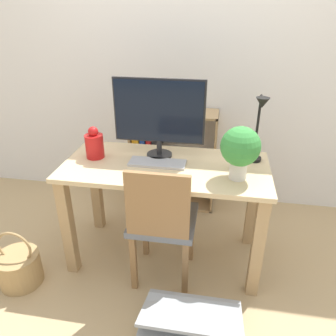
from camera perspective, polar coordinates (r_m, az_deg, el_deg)
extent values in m
plane|color=tan|center=(2.49, -0.40, -14.73)|extent=(10.00, 10.00, 0.00)
cube|color=white|center=(2.77, 2.96, 19.50)|extent=(8.00, 0.05, 2.60)
cube|color=#D8BC8C|center=(2.08, -0.47, 0.21)|extent=(1.30, 0.61, 0.03)
cube|color=tan|center=(2.25, -17.04, -9.88)|extent=(0.07, 0.07, 0.70)
cube|color=tan|center=(2.06, 15.29, -13.36)|extent=(0.07, 0.07, 0.70)
cube|color=tan|center=(2.63, -12.40, -3.53)|extent=(0.07, 0.07, 0.70)
cube|color=tan|center=(2.47, 14.48, -5.88)|extent=(0.07, 0.07, 0.70)
cylinder|color=#232326|center=(2.20, -1.50, 2.34)|extent=(0.17, 0.17, 0.02)
cylinder|color=#232326|center=(2.17, -1.52, 3.69)|extent=(0.04, 0.04, 0.10)
cube|color=#232326|center=(2.10, -1.57, 9.87)|extent=(0.59, 0.02, 0.41)
cube|color=black|center=(2.09, -1.60, 9.82)|extent=(0.56, 0.03, 0.39)
cube|color=#B2B2B7|center=(2.08, -1.85, 0.92)|extent=(0.36, 0.13, 0.02)
cylinder|color=red|center=(2.20, -12.66, 3.73)|extent=(0.12, 0.12, 0.16)
sphere|color=red|center=(2.17, -12.93, 6.20)|extent=(0.07, 0.07, 0.07)
cylinder|color=black|center=(2.21, 14.63, 1.60)|extent=(0.10, 0.10, 0.02)
cylinder|color=black|center=(2.13, 15.29, 6.82)|extent=(0.02, 0.02, 0.41)
cylinder|color=black|center=(2.02, 16.08, 11.77)|extent=(0.01, 0.10, 0.01)
cone|color=black|center=(1.98, 16.13, 10.85)|extent=(0.08, 0.08, 0.06)
cylinder|color=silver|center=(1.94, 12.09, -0.28)|extent=(0.10, 0.10, 0.11)
sphere|color=#388C3D|center=(1.88, 12.51, 3.69)|extent=(0.23, 0.23, 0.23)
cube|color=slate|center=(2.07, -0.75, -8.94)|extent=(0.40, 0.40, 0.04)
cube|color=olive|center=(1.80, -1.87, -6.62)|extent=(0.36, 0.03, 0.40)
cube|color=olive|center=(2.13, -6.01, -15.99)|extent=(0.04, 0.04, 0.42)
cube|color=olive|center=(2.08, 3.04, -17.08)|extent=(0.04, 0.04, 0.42)
cube|color=olive|center=(2.36, -3.92, -10.78)|extent=(0.04, 0.04, 0.42)
cube|color=olive|center=(2.32, 4.04, -11.61)|extent=(0.04, 0.04, 0.42)
cube|color=tan|center=(2.92, -5.91, 2.01)|extent=(0.02, 0.28, 0.86)
cube|color=tan|center=(2.83, 8.05, 0.98)|extent=(0.02, 0.28, 0.86)
cube|color=tan|center=(3.06, 0.90, -5.67)|extent=(0.72, 0.28, 0.02)
cube|color=tan|center=(2.70, 1.03, 9.65)|extent=(0.72, 0.28, 0.02)
cube|color=tan|center=(2.85, 0.96, 1.51)|extent=(0.69, 0.28, 0.02)
cube|color=red|center=(3.01, -4.86, -1.95)|extent=(0.05, 0.24, 0.38)
cube|color=navy|center=(3.00, -3.47, -2.07)|extent=(0.07, 0.24, 0.38)
cube|color=orange|center=(3.02, -2.02, -3.38)|extent=(0.06, 0.24, 0.23)
cube|color=orange|center=(2.84, -5.16, 5.46)|extent=(0.06, 0.24, 0.37)
cube|color=navy|center=(2.83, -3.99, 5.27)|extent=(0.04, 0.24, 0.35)
cube|color=red|center=(2.82, -2.92, 4.81)|extent=(0.04, 0.24, 0.31)
cube|color=black|center=(2.80, -1.83, 5.16)|extent=(0.05, 0.24, 0.35)
cylinder|color=tan|center=(2.42, -24.42, -15.66)|extent=(0.27, 0.27, 0.22)
torus|color=tan|center=(2.31, -25.25, -12.39)|extent=(0.23, 0.02, 0.23)
cube|color=#999EA3|center=(1.87, 4.17, -23.87)|extent=(0.52, 0.34, 0.14)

